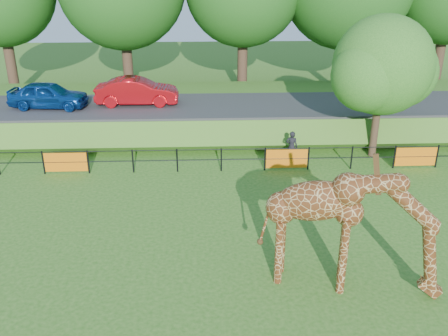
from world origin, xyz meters
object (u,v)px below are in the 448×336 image
Objects in this scene: giraffe at (352,230)px; car_red at (137,91)px; car_blue at (48,95)px; visitor at (292,147)px; tree_east at (384,69)px.

giraffe reaches higher than car_red.
car_red is at bearing -78.48° from car_blue.
giraffe is 9.80m from visitor.
car_blue is 2.74× the size of visitor.
giraffe is 1.27× the size of car_blue.
tree_east is (4.22, 0.66, 3.52)m from visitor.
car_red is at bearing -12.81° from visitor.
car_red is 13.07m from tree_east.
car_red is 2.96× the size of visitor.
car_red is (4.74, 0.47, 0.03)m from car_blue.
car_red is at bearing 133.63° from giraffe.
giraffe is at bearing -111.93° from tree_east.
tree_east is at bearing -98.05° from car_blue.
giraffe is 16.95m from car_red.
visitor is (-0.03, 9.74, -1.14)m from giraffe.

